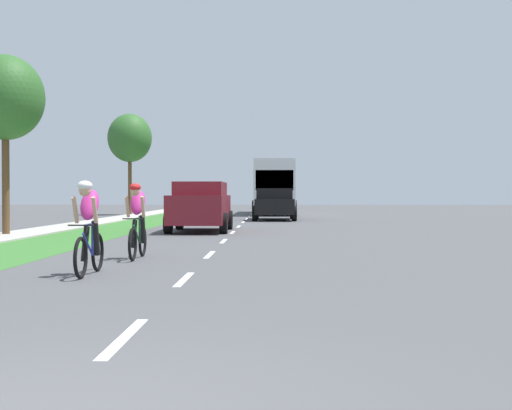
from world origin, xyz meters
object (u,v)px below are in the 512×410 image
(suv_maroon, at_px, (200,205))
(street_tree_far, at_px, (130,138))
(cyclist_lead, at_px, (89,227))
(pickup_black, at_px, (274,204))
(bus_white, at_px, (274,185))
(street_tree_near, at_px, (5,98))
(cyclist_trailing, at_px, (137,220))
(sedan_red, at_px, (272,200))

(suv_maroon, distance_m, street_tree_far, 20.33)
(cyclist_lead, distance_m, pickup_black, 23.88)
(cyclist_lead, distance_m, bus_white, 34.56)
(bus_white, height_order, street_tree_far, street_tree_far)
(suv_maroon, height_order, street_tree_near, street_tree_near)
(cyclist_lead, xyz_separation_m, suv_maroon, (0.46, 13.07, 0.14))
(bus_white, xyz_separation_m, street_tree_near, (-8.84, -23.85, 2.50))
(cyclist_lead, relative_size, street_tree_near, 0.29)
(cyclist_trailing, relative_size, street_tree_near, 0.29)
(suv_maroon, distance_m, street_tree_near, 7.49)
(street_tree_far, bearing_deg, suv_maroon, -70.68)
(cyclist_trailing, bearing_deg, suv_maroon, 88.77)
(street_tree_near, height_order, street_tree_far, street_tree_far)
(cyclist_lead, bearing_deg, street_tree_far, 100.89)
(cyclist_lead, relative_size, suv_maroon, 0.37)
(bus_white, bearing_deg, pickup_black, -90.10)
(street_tree_near, bearing_deg, street_tree_far, 91.32)
(cyclist_trailing, relative_size, street_tree_far, 0.26)
(pickup_black, height_order, street_tree_near, street_tree_near)
(suv_maroon, xyz_separation_m, street_tree_near, (-6.10, -2.53, 3.53))
(pickup_black, bearing_deg, suv_maroon, -104.38)
(street_tree_near, xyz_separation_m, street_tree_far, (-0.49, 21.35, 0.47))
(cyclist_lead, height_order, sedan_red, cyclist_lead)
(sedan_red, bearing_deg, bus_white, -89.58)
(cyclist_trailing, relative_size, pickup_black, 0.34)
(cyclist_lead, relative_size, pickup_black, 0.34)
(sedan_red, bearing_deg, street_tree_near, -101.88)
(cyclist_lead, height_order, street_tree_near, street_tree_near)
(bus_white, xyz_separation_m, street_tree_far, (-9.33, -2.51, 2.97))
(pickup_black, height_order, sedan_red, pickup_black)
(pickup_black, bearing_deg, street_tree_far, 138.59)
(suv_maroon, xyz_separation_m, street_tree_far, (-6.60, 18.81, 4.00))
(cyclist_trailing, distance_m, street_tree_far, 30.04)
(cyclist_trailing, height_order, street_tree_far, street_tree_far)
(cyclist_trailing, bearing_deg, sedan_red, 86.71)
(cyclist_trailing, distance_m, pickup_black, 21.06)
(street_tree_far, bearing_deg, cyclist_trailing, -77.63)
(sedan_red, bearing_deg, pickup_black, -89.78)
(cyclist_trailing, bearing_deg, pickup_black, 81.98)
(cyclist_trailing, relative_size, sedan_red, 0.40)
(street_tree_far, bearing_deg, pickup_black, -41.41)
(cyclist_trailing, xyz_separation_m, pickup_black, (2.94, 20.85, 0.02))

